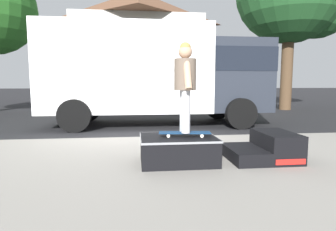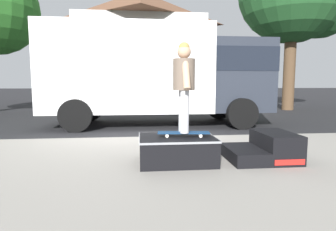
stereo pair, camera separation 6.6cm
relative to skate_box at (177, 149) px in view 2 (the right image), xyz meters
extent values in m
plane|color=black|center=(-0.93, 2.64, -0.33)|extent=(140.00, 140.00, 0.00)
cube|color=gray|center=(-0.93, -0.36, -0.27)|extent=(50.00, 5.00, 0.12)
cube|color=black|center=(0.00, 0.00, -0.01)|extent=(1.13, 0.84, 0.40)
cube|color=gray|center=(0.00, 0.00, 0.17)|extent=(1.15, 0.86, 0.03)
cube|color=black|center=(1.06, 0.00, -0.12)|extent=(0.52, 0.88, 0.20)
cube|color=black|center=(1.58, 0.00, 0.00)|extent=(0.52, 0.88, 0.44)
cube|color=red|center=(1.58, -0.45, -0.14)|extent=(0.45, 0.01, 0.08)
cube|color=navy|center=(0.10, -0.01, 0.25)|extent=(0.80, 0.28, 0.02)
cylinder|color=silver|center=(0.36, 0.05, 0.21)|extent=(0.05, 0.04, 0.05)
cylinder|color=silver|center=(0.34, -0.13, 0.21)|extent=(0.05, 0.04, 0.05)
cylinder|color=silver|center=(-0.14, 0.10, 0.21)|extent=(0.05, 0.04, 0.05)
cylinder|color=silver|center=(-0.16, -0.08, 0.21)|extent=(0.05, 0.04, 0.05)
cylinder|color=silver|center=(0.10, 0.07, 0.57)|extent=(0.13, 0.13, 0.63)
cylinder|color=silver|center=(0.10, -0.09, 0.57)|extent=(0.13, 0.13, 0.63)
cylinder|color=#726051|center=(0.10, -0.01, 1.12)|extent=(0.32, 0.32, 0.46)
cylinder|color=tan|center=(0.10, 0.19, 1.11)|extent=(0.10, 0.28, 0.44)
cylinder|color=tan|center=(0.10, -0.21, 1.11)|extent=(0.10, 0.28, 0.44)
sphere|color=tan|center=(0.10, -0.01, 1.45)|extent=(0.20, 0.20, 0.20)
sphere|color=tan|center=(0.10, -0.01, 1.51)|extent=(0.17, 0.17, 0.17)
cube|color=white|center=(-0.89, 4.84, 1.42)|extent=(5.00, 2.35, 2.60)
cube|color=#282D38|center=(2.56, 4.84, 1.22)|extent=(1.90, 2.16, 2.20)
cube|color=black|center=(2.56, 4.84, 1.70)|extent=(1.92, 2.19, 0.70)
cylinder|color=black|center=(2.40, 6.02, 0.12)|extent=(0.90, 0.28, 0.90)
cylinder|color=black|center=(2.40, 3.67, 0.12)|extent=(0.90, 0.28, 0.90)
cylinder|color=black|center=(-2.29, 6.02, 0.12)|extent=(0.90, 0.28, 0.90)
cylinder|color=black|center=(-2.29, 3.67, 0.12)|extent=(0.90, 0.28, 0.90)
cylinder|color=brown|center=(6.86, 9.25, 1.76)|extent=(0.56, 0.56, 4.19)
sphere|color=#235628|center=(8.30, 9.25, 4.90)|extent=(3.40, 3.40, 3.40)
cube|color=silver|center=(-0.40, 18.61, 2.67)|extent=(9.00, 7.50, 6.00)
cube|color=#B2ADA3|center=(-0.40, 14.61, 1.07)|extent=(9.00, 0.50, 2.80)
pyramid|color=brown|center=(-0.40, 18.61, 6.87)|extent=(9.54, 7.95, 2.40)
camera|label=1|loc=(-0.63, -4.17, 0.99)|focal=30.18mm
camera|label=2|loc=(-0.57, -4.18, 0.99)|focal=30.18mm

